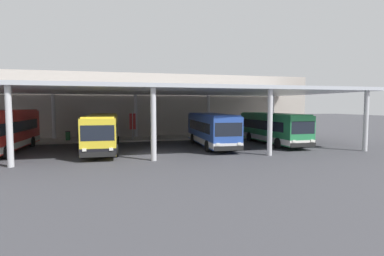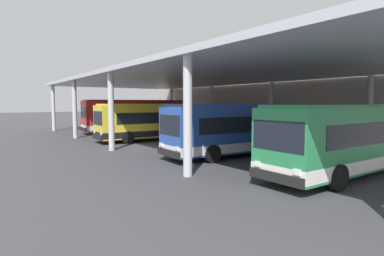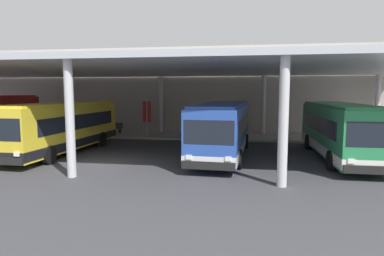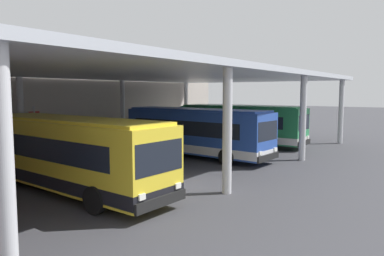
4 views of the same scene
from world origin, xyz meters
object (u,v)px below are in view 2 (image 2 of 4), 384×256
(bus_far_bay, at_px, (353,138))
(bench_waiting, at_px, (230,128))
(trash_bin, at_px, (206,126))
(banner_sign, at_px, (248,116))
(bus_nearest_bay, at_px, (135,116))
(bus_second_bay, at_px, (157,121))
(bus_middle_bay, at_px, (243,128))

(bus_far_bay, xyz_separation_m, bench_waiting, (-17.18, 7.87, -0.99))
(bus_far_bay, relative_size, bench_waiting, 5.85)
(trash_bin, distance_m, banner_sign, 7.09)
(bus_nearest_bay, height_order, bench_waiting, bus_nearest_bay)
(bus_nearest_bay, height_order, bus_second_bay, bus_nearest_bay)
(bus_far_bay, bearing_deg, banner_sign, 152.97)
(bus_second_bay, height_order, bus_far_bay, same)
(bus_second_bay, bearing_deg, bus_far_bay, 3.07)
(banner_sign, bearing_deg, bus_second_bay, -111.60)
(bus_nearest_bay, distance_m, banner_sign, 12.74)
(bus_far_bay, distance_m, banner_sign, 15.39)
(bench_waiting, distance_m, banner_sign, 3.82)
(bus_second_bay, distance_m, banner_sign, 8.50)
(bus_nearest_bay, height_order, bus_far_bay, bus_nearest_bay)
(bus_nearest_bay, relative_size, trash_bin, 11.68)
(trash_bin, bearing_deg, bus_second_bay, -65.39)
(bus_second_bay, xyz_separation_m, banner_sign, (3.13, 7.90, 0.32))
(bus_nearest_bay, xyz_separation_m, trash_bin, (4.11, 6.76, -1.16))
(bus_middle_bay, distance_m, trash_bin, 15.99)
(bench_waiting, bearing_deg, trash_bin, -173.21)
(bus_second_bay, height_order, banner_sign, banner_sign)
(bus_second_bay, relative_size, bus_middle_bay, 1.00)
(bus_nearest_bay, xyz_separation_m, banner_sign, (11.07, 6.30, 0.14))
(bench_waiting, distance_m, trash_bin, 3.51)
(bus_nearest_bay, xyz_separation_m, bus_middle_bay, (18.04, -1.03, -0.19))
(bus_middle_bay, xyz_separation_m, banner_sign, (-6.97, 7.33, 0.32))
(bus_middle_bay, height_order, bus_far_bay, same)
(bus_nearest_bay, distance_m, bench_waiting, 10.51)
(bus_middle_bay, relative_size, banner_sign, 3.33)
(bus_nearest_bay, xyz_separation_m, bus_far_bay, (24.78, -0.69, -0.19))
(bus_nearest_bay, xyz_separation_m, bus_second_bay, (7.94, -1.60, -0.19))
(banner_sign, bearing_deg, bus_far_bay, -27.03)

